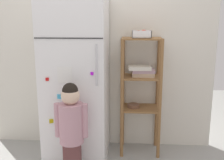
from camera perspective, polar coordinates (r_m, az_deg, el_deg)
ground_plane at (r=3.05m, az=-3.15°, el=-16.07°), size 6.00×6.00×0.00m
kitchen_wall_back at (r=3.06m, az=-2.56°, el=5.88°), size 2.59×0.03×2.21m
refrigerator at (r=2.80m, az=-7.53°, el=-0.07°), size 0.63×0.67×1.71m
child_standing at (r=2.44m, az=-8.71°, el=-9.08°), size 0.30×0.22×0.94m
pantry_shelf_unit at (r=2.91m, az=6.17°, el=-0.62°), size 0.43×0.32×1.29m
fruit_bin at (r=2.82m, az=6.30°, el=9.70°), size 0.20×0.17×0.08m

